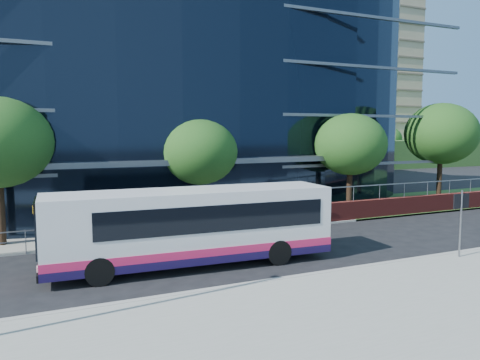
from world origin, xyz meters
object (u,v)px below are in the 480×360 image
tree_far_c (350,145)px  tree_far_d (441,134)px  tree_dist_f (388,139)px  tree_dist_e (309,137)px  street_sign (461,210)px  city_bus (194,226)px  tree_far_b (200,152)px

tree_far_c → tree_far_d: bearing=6.3°
tree_dist_f → tree_dist_e: bearing=-172.9°
tree_dist_f → street_sign: bearing=-129.2°
tree_far_c → tree_dist_f: bearing=45.0°
tree_dist_e → city_bus: 48.17m
tree_far_b → tree_far_d: 19.03m
tree_far_d → tree_dist_f: (24.00, 32.00, -0.98)m
street_sign → tree_far_d: tree_far_d is taller
tree_dist_f → tree_far_b: bearing=-142.9°
street_sign → tree_far_c: bearing=76.7°
tree_dist_e → city_bus: bearing=-128.3°
tree_dist_e → tree_dist_f: bearing=7.1°
tree_far_d → tree_dist_e: (8.00, 30.00, -0.65)m
tree_far_c → tree_far_b: bearing=177.1°
tree_far_b → street_sign: bearing=-55.9°
city_bus → tree_far_b: bearing=71.6°
tree_far_d → city_bus: size_ratio=0.65×
street_sign → tree_dist_e: size_ratio=0.43×
tree_dist_f → city_bus: (-45.82, -39.71, -2.58)m
tree_far_b → tree_far_c: tree_far_c is taller
tree_far_d → city_bus: tree_far_d is taller
city_bus → tree_far_d: bearing=22.4°
tree_dist_f → tree_far_c: bearing=-135.0°
tree_far_c → tree_far_d: tree_far_d is taller
street_sign → city_bus: city_bus is taller
tree_far_b → tree_dist_f: bearing=37.1°
tree_dist_e → street_sign: bearing=-115.1°
tree_far_b → city_bus: tree_far_b is taller
tree_dist_e → city_bus: tree_dist_e is taller
tree_far_d → city_bus: bearing=-160.5°
street_sign → tree_dist_e: bearing=64.9°
tree_far_b → tree_far_c: (10.00, -0.50, 0.33)m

